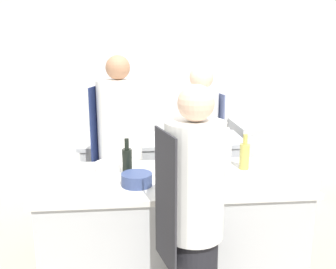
# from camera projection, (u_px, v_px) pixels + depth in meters

# --- Properties ---
(wall_back) EXTENTS (8.00, 0.06, 2.80)m
(wall_back) POSITION_uv_depth(u_px,v_px,m) (155.00, 83.00, 4.80)
(wall_back) COLOR silver
(wall_back) RESTS_ON ground_plane
(prep_counter) EXTENTS (1.98, 0.88, 0.89)m
(prep_counter) POSITION_uv_depth(u_px,v_px,m) (172.00, 230.00, 2.97)
(prep_counter) COLOR #B7BABC
(prep_counter) RESTS_ON ground_plane
(pass_counter) EXTENTS (1.74, 0.69, 0.89)m
(pass_counter) POSITION_uv_depth(u_px,v_px,m) (162.00, 177.00, 4.13)
(pass_counter) COLOR #B7BABC
(pass_counter) RESTS_ON ground_plane
(oven_range) EXTENTS (0.99, 0.71, 0.93)m
(oven_range) POSITION_uv_depth(u_px,v_px,m) (272.00, 158.00, 4.76)
(oven_range) COLOR #B7BABC
(oven_range) RESTS_ON ground_plane
(chef_at_prep_near) EXTENTS (0.40, 0.39, 1.67)m
(chef_at_prep_near) POSITION_uv_depth(u_px,v_px,m) (193.00, 224.00, 2.23)
(chef_at_prep_near) COLOR black
(chef_at_prep_near) RESTS_ON ground_plane
(chef_at_stove) EXTENTS (0.37, 0.35, 1.70)m
(chef_at_stove) POSITION_uv_depth(u_px,v_px,m) (200.00, 153.00, 3.61)
(chef_at_stove) COLOR black
(chef_at_stove) RESTS_ON ground_plane
(chef_at_pass_far) EXTENTS (0.44, 0.43, 1.79)m
(chef_at_pass_far) POSITION_uv_depth(u_px,v_px,m) (120.00, 157.00, 3.38)
(chef_at_pass_far) COLOR black
(chef_at_pass_far) RESTS_ON ground_plane
(bottle_olive_oil) EXTENTS (0.08, 0.08, 0.30)m
(bottle_olive_oil) POSITION_uv_depth(u_px,v_px,m) (127.00, 161.00, 2.85)
(bottle_olive_oil) COLOR black
(bottle_olive_oil) RESTS_ON prep_counter
(bottle_vinegar) EXTENTS (0.08, 0.08, 0.29)m
(bottle_vinegar) POSITION_uv_depth(u_px,v_px,m) (244.00, 155.00, 3.02)
(bottle_vinegar) COLOR #B2A84C
(bottle_vinegar) RESTS_ON prep_counter
(bottle_wine) EXTENTS (0.08, 0.08, 0.31)m
(bottle_wine) POSITION_uv_depth(u_px,v_px,m) (227.00, 150.00, 3.16)
(bottle_wine) COLOR silver
(bottle_wine) RESTS_ON prep_counter
(bowl_mixing_large) EXTENTS (0.20, 0.20, 0.08)m
(bowl_mixing_large) POSITION_uv_depth(u_px,v_px,m) (108.00, 167.00, 2.98)
(bowl_mixing_large) COLOR white
(bowl_mixing_large) RESTS_ON prep_counter
(bowl_prep_small) EXTENTS (0.18, 0.18, 0.06)m
(bowl_prep_small) POSITION_uv_depth(u_px,v_px,m) (212.00, 180.00, 2.71)
(bowl_prep_small) COLOR #B7BABC
(bowl_prep_small) RESTS_ON prep_counter
(bowl_ceramic_blue) EXTENTS (0.22, 0.22, 0.09)m
(bowl_ceramic_blue) POSITION_uv_depth(u_px,v_px,m) (137.00, 179.00, 2.68)
(bowl_ceramic_blue) COLOR navy
(bowl_ceramic_blue) RESTS_ON prep_counter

